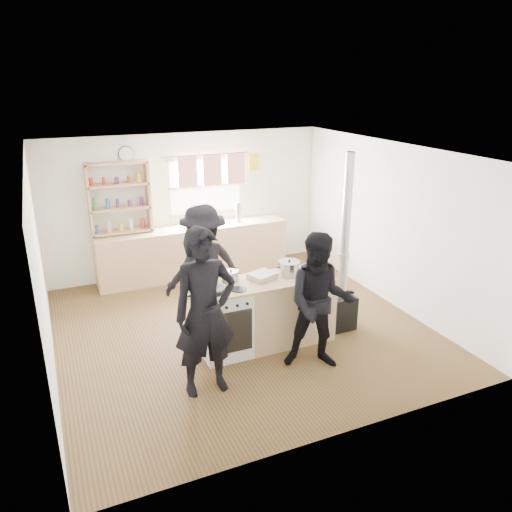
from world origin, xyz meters
name	(u,v)px	position (x,y,z in m)	size (l,w,h in m)	color
ground	(241,328)	(0.00, 0.00, -0.01)	(5.00, 5.00, 0.01)	brown
back_counter	(194,251)	(0.00, 2.22, 0.45)	(3.40, 0.55, 0.90)	tan
shelving_unit	(119,198)	(-1.20, 2.34, 1.51)	(1.00, 0.28, 1.20)	tan
thermos	(238,213)	(0.86, 2.22, 1.06)	(0.10, 0.10, 0.33)	silver
cooking_island	(266,312)	(0.14, -0.55, 0.47)	(1.97, 0.64, 0.93)	white
skillet_greens	(211,290)	(-0.63, -0.63, 0.96)	(0.38, 0.38, 0.05)	black
roast_tray	(262,276)	(0.12, -0.49, 0.97)	(0.39, 0.36, 0.08)	silver
stockpot_stove	(231,276)	(-0.29, -0.42, 1.00)	(0.20, 0.20, 0.17)	#B0B0B2
stockpot_counter	(289,268)	(0.49, -0.52, 1.03)	(0.29, 0.29, 0.22)	#B2B2B4
bread_board	(320,269)	(0.90, -0.62, 0.98)	(0.29, 0.21, 0.12)	tan
flue_heater	(342,285)	(1.32, -0.55, 0.65)	(0.35, 0.35, 2.50)	black
person_near_left	(205,313)	(-0.90, -1.22, 0.97)	(0.71, 0.46, 1.94)	black
person_near_right	(320,302)	(0.51, -1.29, 0.86)	(0.84, 0.65, 1.72)	black
person_far	(204,266)	(-0.41, 0.34, 0.89)	(1.14, 0.66, 1.77)	black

